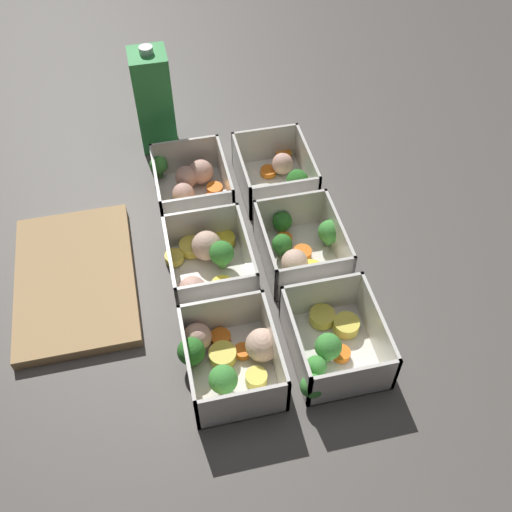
{
  "coord_description": "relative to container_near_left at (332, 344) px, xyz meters",
  "views": [
    {
      "loc": [
        -0.59,
        0.13,
        0.74
      ],
      "look_at": [
        0.0,
        0.0,
        0.03
      ],
      "focal_mm": 42.0,
      "sensor_mm": 36.0,
      "label": 1
    }
  ],
  "objects": [
    {
      "name": "container_near_right",
      "position": [
        0.36,
        -0.02,
        -0.0
      ],
      "size": [
        0.17,
        0.12,
        0.07
      ],
      "color": "silver",
      "rests_on": "ground_plane"
    },
    {
      "name": "container_near_left",
      "position": [
        0.0,
        0.0,
        0.0
      ],
      "size": [
        0.15,
        0.13,
        0.07
      ],
      "color": "silver",
      "rests_on": "ground_plane"
    },
    {
      "name": "cutting_board",
      "position": [
        0.21,
        0.35,
        -0.02
      ],
      "size": [
        0.28,
        0.18,
        0.02
      ],
      "color": "tan",
      "rests_on": "ground_plane"
    },
    {
      "name": "ground_plane",
      "position": [
        0.18,
        0.07,
        -0.03
      ],
      "size": [
        4.0,
        4.0,
        0.0
      ],
      "primitive_type": "plane",
      "color": "#56514C"
    },
    {
      "name": "juice_carton",
      "position": [
        0.53,
        0.18,
        0.07
      ],
      "size": [
        0.07,
        0.07,
        0.2
      ],
      "color": "green",
      "rests_on": "ground_plane"
    },
    {
      "name": "container_far_left",
      "position": [
        0.01,
        0.14,
        -0.0
      ],
      "size": [
        0.15,
        0.15,
        0.07
      ],
      "color": "silver",
      "rests_on": "ground_plane"
    },
    {
      "name": "container_far_center",
      "position": [
        0.19,
        0.14,
        -0.0
      ],
      "size": [
        0.15,
        0.13,
        0.07
      ],
      "color": "silver",
      "rests_on": "ground_plane"
    },
    {
      "name": "container_near_center",
      "position": [
        0.18,
        -0.01,
        -0.0
      ],
      "size": [
        0.16,
        0.13,
        0.07
      ],
      "color": "silver",
      "rests_on": "ground_plane"
    },
    {
      "name": "container_far_right",
      "position": [
        0.37,
        0.14,
        -0.0
      ],
      "size": [
        0.16,
        0.13,
        0.07
      ],
      "color": "silver",
      "rests_on": "ground_plane"
    }
  ]
}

